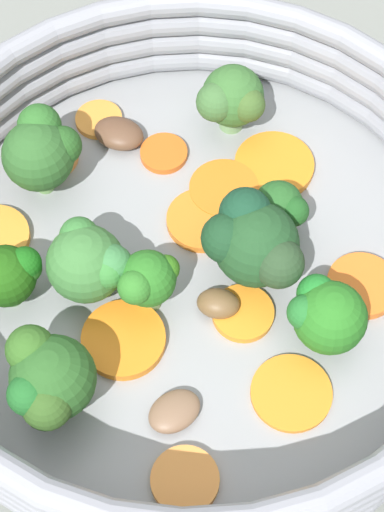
# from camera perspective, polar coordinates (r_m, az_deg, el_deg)

# --- Properties ---
(ground_plane) EXTENTS (4.00, 4.00, 0.00)m
(ground_plane) POSITION_cam_1_polar(r_m,az_deg,el_deg) (0.49, 0.00, -1.75)
(ground_plane) COLOR gray
(skillet) EXTENTS (0.30, 0.30, 0.01)m
(skillet) POSITION_cam_1_polar(r_m,az_deg,el_deg) (0.48, 0.00, -1.34)
(skillet) COLOR #939699
(skillet) RESTS_ON ground_plane
(skillet_rim_wall) EXTENTS (0.32, 0.32, 0.06)m
(skillet_rim_wall) POSITION_cam_1_polar(r_m,az_deg,el_deg) (0.45, 0.00, 1.01)
(skillet_rim_wall) COLOR #91939D
(skillet_rim_wall) RESTS_ON skillet
(carrot_slice_0) EXTENTS (0.04, 0.04, 0.00)m
(carrot_slice_0) POSITION_cam_1_polar(r_m,az_deg,el_deg) (0.52, -1.89, 6.85)
(carrot_slice_0) COLOR orange
(carrot_slice_0) RESTS_ON skillet
(carrot_slice_1) EXTENTS (0.05, 0.05, 0.01)m
(carrot_slice_1) POSITION_cam_1_polar(r_m,az_deg,el_deg) (0.52, -9.43, 6.62)
(carrot_slice_1) COLOR #EF913E
(carrot_slice_1) RESTS_ON skillet
(carrot_slice_2) EXTENTS (0.05, 0.05, 0.01)m
(carrot_slice_2) POSITION_cam_1_polar(r_m,az_deg,el_deg) (0.50, 2.14, 4.42)
(carrot_slice_2) COLOR orange
(carrot_slice_2) RESTS_ON skillet
(carrot_slice_3) EXTENTS (0.05, 0.05, 0.01)m
(carrot_slice_3) POSITION_cam_1_polar(r_m,az_deg,el_deg) (0.48, 11.28, -1.95)
(carrot_slice_3) COLOR orange
(carrot_slice_3) RESTS_ON skillet
(carrot_slice_4) EXTENTS (0.04, 0.04, 0.01)m
(carrot_slice_4) POSITION_cam_1_polar(r_m,az_deg,el_deg) (0.43, 0.21, -14.74)
(carrot_slice_4) COLOR #F39341
(carrot_slice_4) RESTS_ON skillet
(carrot_slice_5) EXTENTS (0.06, 0.06, 0.00)m
(carrot_slice_5) POSITION_cam_1_polar(r_m,az_deg,el_deg) (0.44, 6.64, -9.05)
(carrot_slice_5) COLOR orange
(carrot_slice_5) RESTS_ON skillet
(carrot_slice_6) EXTENTS (0.04, 0.04, 0.00)m
(carrot_slice_6) POSITION_cam_1_polar(r_m,az_deg,el_deg) (0.54, -6.23, 9.04)
(carrot_slice_6) COLOR orange
(carrot_slice_6) RESTS_ON skillet
(carrot_slice_7) EXTENTS (0.06, 0.06, 0.01)m
(carrot_slice_7) POSITION_cam_1_polar(r_m,az_deg,el_deg) (0.45, -4.58, -5.56)
(carrot_slice_7) COLOR orange
(carrot_slice_7) RESTS_ON skillet
(carrot_slice_9) EXTENTS (0.05, 0.05, 0.00)m
(carrot_slice_9) POSITION_cam_1_polar(r_m,az_deg,el_deg) (0.46, 3.42, -3.83)
(carrot_slice_9) COLOR orange
(carrot_slice_9) RESTS_ON skillet
(carrot_slice_10) EXTENTS (0.07, 0.07, 0.01)m
(carrot_slice_10) POSITION_cam_1_polar(r_m,az_deg,el_deg) (0.51, 5.50, 6.03)
(carrot_slice_10) COLOR orange
(carrot_slice_10) RESTS_ON skillet
(carrot_slice_11) EXTENTS (0.05, 0.05, 0.01)m
(carrot_slice_11) POSITION_cam_1_polar(r_m,az_deg,el_deg) (0.49, 0.70, 2.41)
(carrot_slice_11) COLOR orange
(carrot_slice_11) RESTS_ON skillet
(broccoli_floret_0) EXTENTS (0.04, 0.04, 0.05)m
(broccoli_floret_0) POSITION_cam_1_polar(r_m,az_deg,el_deg) (0.51, 2.65, 10.42)
(broccoli_floret_0) COLOR #7DA969
(broccoli_floret_0) RESTS_ON skillet
(broccoli_floret_1) EXTENTS (0.04, 0.04, 0.04)m
(broccoli_floret_1) POSITION_cam_1_polar(r_m,az_deg,el_deg) (0.44, 8.93, -3.89)
(broccoli_floret_1) COLOR #6B9C4D
(broccoli_floret_1) RESTS_ON skillet
(broccoli_floret_2) EXTENTS (0.05, 0.04, 0.05)m
(broccoli_floret_2) POSITION_cam_1_polar(r_m,az_deg,el_deg) (0.49, -10.02, 6.97)
(broccoli_floret_2) COLOR #719F58
(broccoli_floret_2) RESTS_ON skillet
(broccoli_floret_3) EXTENTS (0.05, 0.05, 0.05)m
(broccoli_floret_3) POSITION_cam_1_polar(r_m,az_deg,el_deg) (0.45, -6.84, -0.39)
(broccoli_floret_3) COLOR olive
(broccoli_floret_3) RESTS_ON skillet
(broccoli_floret_4) EXTENTS (0.03, 0.03, 0.04)m
(broccoli_floret_4) POSITION_cam_1_polar(r_m,az_deg,el_deg) (0.44, -2.99, -1.62)
(broccoli_floret_4) COLOR #85A760
(broccoli_floret_4) RESTS_ON skillet
(broccoli_floret_5) EXTENTS (0.05, 0.04, 0.05)m
(broccoli_floret_5) POSITION_cam_1_polar(r_m,az_deg,el_deg) (0.42, -9.58, -8.12)
(broccoli_floret_5) COLOR #7C995C
(broccoli_floret_5) RESTS_ON skillet
(broccoli_floret_6) EXTENTS (0.05, 0.05, 0.05)m
(broccoli_floret_6) POSITION_cam_1_polar(r_m,az_deg,el_deg) (0.45, 4.14, 0.81)
(broccoli_floret_6) COLOR #7DAC63
(broccoli_floret_6) RESTS_ON skillet
(broccoli_floret_7) EXTENTS (0.03, 0.03, 0.04)m
(broccoli_floret_7) POSITION_cam_1_polar(r_m,az_deg,el_deg) (0.47, 5.91, 3.15)
(broccoli_floret_7) COLOR #6F994E
(broccoli_floret_7) RESTS_ON skillet
(broccoli_floret_8) EXTENTS (0.03, 0.04, 0.04)m
(broccoli_floret_8) POSITION_cam_1_polar(r_m,az_deg,el_deg) (0.46, -12.18, -1.27)
(broccoli_floret_8) COLOR #5F8E4E
(broccoli_floret_8) RESTS_ON skillet
(mushroom_piece_0) EXTENTS (0.03, 0.04, 0.01)m
(mushroom_piece_0) POSITION_cam_1_polar(r_m,az_deg,el_deg) (0.44, -1.18, -10.31)
(mushroom_piece_0) COLOR #836148
(mushroom_piece_0) RESTS_ON skillet
(mushroom_piece_1) EXTENTS (0.02, 0.03, 0.01)m
(mushroom_piece_1) POSITION_cam_1_polar(r_m,az_deg,el_deg) (0.46, 1.76, -3.19)
(mushroom_piece_1) COLOR brown
(mushroom_piece_1) RESTS_ON skillet
(mushroom_piece_2) EXTENTS (0.03, 0.04, 0.01)m
(mushroom_piece_2) POSITION_cam_1_polar(r_m,az_deg,el_deg) (0.52, -4.90, 8.14)
(mushroom_piece_2) COLOR brown
(mushroom_piece_2) RESTS_ON skillet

